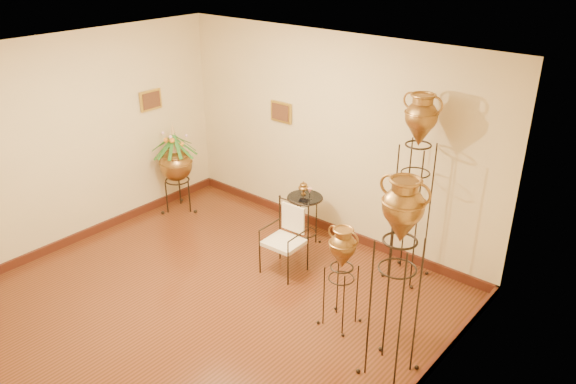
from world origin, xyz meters
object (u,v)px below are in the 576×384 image
Objects in this scene: armchair at (284,240)px; side_table at (305,218)px; planter_urn at (176,161)px; amphora_tall at (414,188)px; amphora_mid at (396,281)px.

armchair reaches higher than side_table.
planter_urn reaches higher than armchair.
side_table is (2.10, 0.46, -0.44)m from planter_urn.
side_table is at bearing -174.85° from amphora_tall.
armchair is at bearing -143.85° from amphora_tall.
amphora_tall is 2.58× the size of armchair.
amphora_tall is 2.71× the size of side_table.
amphora_mid is at bearing -66.24° from amphora_tall.
armchair is (-1.23, -0.90, -0.74)m from amphora_tall.
planter_urn is at bearing -167.59° from side_table.
side_table is at bearing 146.38° from amphora_mid.
amphora_tall is at bearing 5.15° from side_table.
planter_urn is at bearing 166.88° from amphora_mid.
amphora_tall is 1.69m from armchair.
planter_urn reaches higher than side_table.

